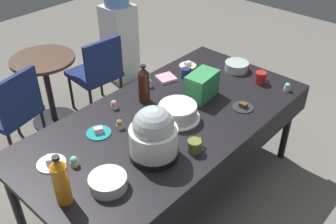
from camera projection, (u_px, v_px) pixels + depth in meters
The scene contains 26 objects.
ground at pixel (168, 192), 3.13m from camera, with size 9.00×9.00×0.00m, color slate.
potluck_table at pixel (168, 125), 2.74m from camera, with size 2.20×1.10×0.75m.
frosted_layer_cake at pixel (178, 112), 2.67m from camera, with size 0.32×0.32×0.11m.
slow_cooker at pixel (153, 135), 2.28m from camera, with size 0.31×0.31×0.35m.
glass_salad_bowl at pixel (237, 66), 3.26m from camera, with size 0.20×0.20×0.07m, color #B2C6BC.
ceramic_snack_bowl at pixel (108, 182), 2.13m from camera, with size 0.22×0.22×0.07m, color silver.
dessert_plate_cream at pixel (188, 65), 3.34m from camera, with size 0.15×0.15×0.04m.
dessert_plate_white at pixel (51, 162), 2.30m from camera, with size 0.18×0.18×0.06m.
dessert_plate_teal at pixel (99, 132), 2.55m from camera, with size 0.17×0.17×0.05m.
dessert_plate_charcoal at pixel (243, 107), 2.80m from camera, with size 0.16×0.16×0.04m.
cupcake_lemon at pixel (287, 87), 2.99m from camera, with size 0.05×0.05×0.07m.
cupcake_rose at pixel (149, 83), 3.04m from camera, with size 0.05×0.05×0.07m.
cupcake_vanilla at pixel (74, 161), 2.28m from camera, with size 0.05×0.05×0.07m.
cupcake_mint at pixel (120, 124), 2.59m from camera, with size 0.05×0.05×0.07m.
cupcake_cocoa at pixel (114, 105), 2.79m from camera, with size 0.05×0.05×0.07m.
soda_bottle_cola at pixel (144, 85), 2.81m from camera, with size 0.09×0.09×0.30m.
soda_bottle_orange_juice at pixel (61, 181), 1.99m from camera, with size 0.09×0.09×0.32m.
coffee_mug_navy at pixel (186, 73), 3.15m from camera, with size 0.11×0.07×0.08m.
coffee_mug_olive at pixel (195, 146), 2.39m from camera, with size 0.13×0.09×0.08m.
coffee_mug_red at pixel (261, 77), 3.08m from camera, with size 0.13×0.09×0.09m.
soda_carton at pixel (202, 85), 2.88m from camera, with size 0.26×0.16×0.20m, color #338C4C.
paper_napkin_stack at pixel (166, 78), 3.15m from camera, with size 0.14×0.14×0.02m, color pink.
maroon_chair_left at pixel (13, 109), 3.25m from camera, with size 0.53×0.53×0.85m.
maroon_chair_right at pixel (98, 70), 3.82m from camera, with size 0.47×0.47×0.85m.
round_cafe_table at pixel (47, 79), 3.67m from camera, with size 0.60×0.60×0.72m.
water_cooler at pixel (119, 32), 4.37m from camera, with size 0.32×0.32×1.24m.
Camera 1 is at (-1.63, -1.47, 2.33)m, focal length 40.71 mm.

